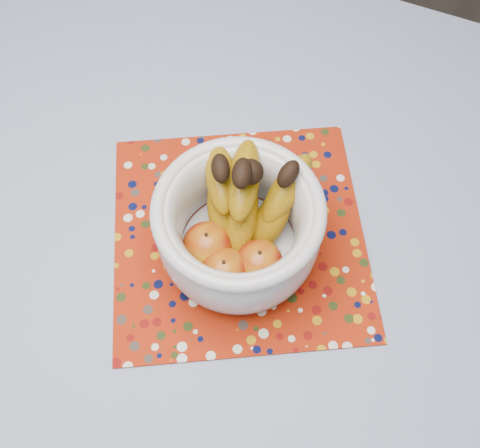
{
  "coord_description": "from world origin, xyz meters",
  "views": [
    {
      "loc": [
        0.28,
        -0.31,
        1.54
      ],
      "look_at": [
        0.13,
        0.03,
        0.85
      ],
      "focal_mm": 42.0,
      "sensor_mm": 36.0,
      "label": 1
    }
  ],
  "objects": [
    {
      "name": "placemat",
      "position": [
        0.12,
        0.05,
        0.76
      ],
      "size": [
        0.52,
        0.52,
        0.0
      ],
      "primitive_type": "cube",
      "rotation": [
        0.0,
        0.0,
        0.5
      ],
      "color": "#931D08",
      "rests_on": "tablecloth"
    },
    {
      "name": "table",
      "position": [
        0.0,
        0.0,
        0.67
      ],
      "size": [
        1.2,
        1.2,
        0.75
      ],
      "color": "brown",
      "rests_on": "ground"
    },
    {
      "name": "fruit_bowl",
      "position": [
        0.13,
        0.03,
        0.85
      ],
      "size": [
        0.24,
        0.25,
        0.2
      ],
      "color": "silver",
      "rests_on": "placemat"
    },
    {
      "name": "tablecloth",
      "position": [
        0.0,
        0.0,
        0.76
      ],
      "size": [
        1.32,
        1.32,
        0.01
      ],
      "primitive_type": "cube",
      "color": "slate",
      "rests_on": "table"
    }
  ]
}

